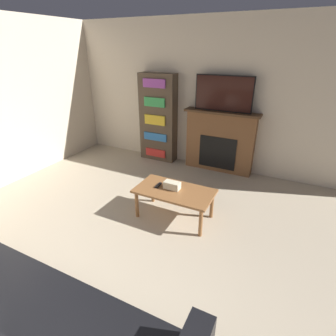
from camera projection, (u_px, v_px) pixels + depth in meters
name	position (u px, v px, depth m)	size (l,w,h in m)	color
wall_back	(208.00, 97.00, 4.85)	(6.54, 0.06, 2.70)	beige
fireplace	(220.00, 141.00, 4.92)	(1.37, 0.28, 1.15)	brown
tv	(224.00, 94.00, 4.54)	(1.02, 0.03, 0.62)	black
coffee_table	(174.00, 194.00, 3.57)	(1.06, 0.57, 0.43)	brown
tissue_box	(172.00, 185.00, 3.57)	(0.22, 0.12, 0.10)	beige
remote_control	(158.00, 185.00, 3.65)	(0.04, 0.15, 0.02)	black
bookshelf	(158.00, 118.00, 5.31)	(0.75, 0.29, 1.75)	#4C3D2D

